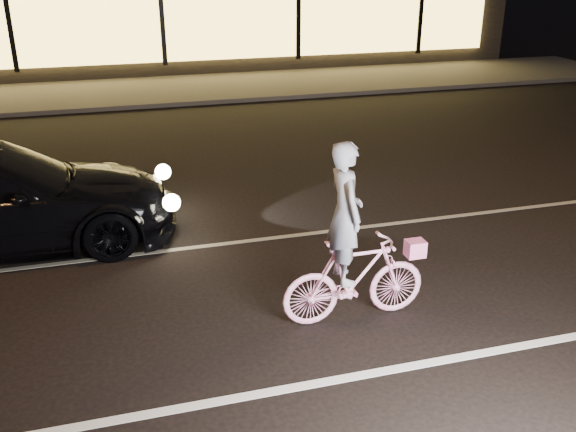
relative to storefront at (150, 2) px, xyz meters
name	(u,v)px	position (x,y,z in m)	size (l,w,h in m)	color
ground	(296,306)	(0.00, -18.97, -2.15)	(90.00, 90.00, 0.00)	black
lane_stripe_near	(339,379)	(0.00, -20.47, -2.14)	(60.00, 0.12, 0.01)	silver
lane_stripe_far	(258,240)	(0.00, -16.97, -2.14)	(60.00, 0.10, 0.01)	gray
sidewalk	(173,90)	(0.00, -5.97, -2.09)	(30.00, 4.00, 0.12)	#383533
storefront	(150,2)	(0.00, 0.00, 0.00)	(25.40, 8.42, 4.20)	black
cyclist	(352,260)	(0.53, -19.40, -1.37)	(1.74, 0.60, 2.19)	#EE368D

